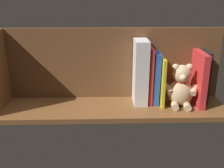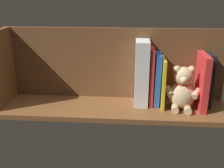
% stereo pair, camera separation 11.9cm
% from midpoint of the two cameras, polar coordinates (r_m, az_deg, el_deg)
% --- Properties ---
extents(ground_plane, '(1.03, 0.26, 0.02)m').
position_cam_midpoint_polar(ground_plane, '(1.23, -2.77, -5.09)').
color(ground_plane, brown).
extents(shelf_back_panel, '(1.03, 0.02, 0.33)m').
position_cam_midpoint_polar(shelf_back_panel, '(1.27, -2.82, 4.30)').
color(shelf_back_panel, brown).
rests_on(shelf_back_panel, ground_plane).
extents(book_0, '(0.03, 0.10, 0.24)m').
position_cam_midpoint_polar(book_0, '(1.29, 16.30, 1.44)').
color(book_0, black).
rests_on(book_0, ground_plane).
extents(book_1, '(0.03, 0.16, 0.24)m').
position_cam_midpoint_polar(book_1, '(1.25, 15.28, 1.09)').
color(book_1, red).
rests_on(book_1, ground_plane).
extents(teddy_bear, '(0.16, 0.13, 0.19)m').
position_cam_midpoint_polar(teddy_bear, '(1.22, 11.65, -0.79)').
color(teddy_bear, '#D1B284').
rests_on(teddy_bear, ground_plane).
extents(book_2, '(0.01, 0.14, 0.22)m').
position_cam_midpoint_polar(book_2, '(1.23, 7.60, 0.72)').
color(book_2, yellow).
rests_on(book_2, ground_plane).
extents(book_3, '(0.03, 0.11, 0.24)m').
position_cam_midpoint_polar(book_3, '(1.24, 6.43, 1.32)').
color(book_3, blue).
rests_on(book_3, ground_plane).
extents(book_4, '(0.02, 0.11, 0.26)m').
position_cam_midpoint_polar(book_4, '(1.23, 5.26, 1.79)').
color(book_4, red).
rests_on(book_4, ground_plane).
extents(dictionary_thick_white, '(0.06, 0.12, 0.29)m').
position_cam_midpoint_polar(dictionary_thick_white, '(1.22, 3.27, 2.46)').
color(dictionary_thick_white, silver).
rests_on(dictionary_thick_white, ground_plane).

